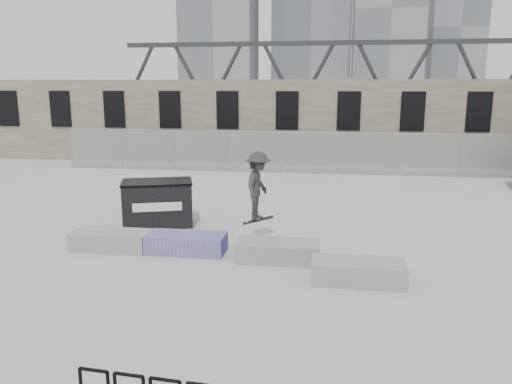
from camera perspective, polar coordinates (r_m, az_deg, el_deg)
ground at (r=12.48m, az=-2.46°, el=-7.51°), size 120.00×120.00×0.00m
stone_wall at (r=27.95m, az=3.78°, el=8.08°), size 36.00×2.58×4.50m
chainlink_fence at (r=24.36m, az=3.03°, el=4.63°), size 22.06×0.06×2.02m
planter_far_left at (r=13.57m, az=-16.19°, el=-5.23°), size 2.00×0.90×0.47m
planter_center_left at (r=12.93m, az=-7.97°, el=-5.73°), size 2.00×0.90×0.47m
planter_center_right at (r=12.22m, az=2.54°, el=-6.68°), size 2.00×0.90×0.47m
planter_offset at (r=11.14m, az=11.56°, el=-8.81°), size 2.00×0.90×0.47m
dumpster at (r=15.45m, az=-11.16°, el=-1.22°), size 2.37×1.85×1.37m
skyline_towers at (r=106.72m, az=6.96°, el=20.92°), size 58.00×28.00×48.00m
truss_bridge at (r=67.00m, az=15.32°, el=11.60°), size 70.00×3.00×9.80m
skateboarder at (r=12.70m, az=0.24°, el=0.71°), size 0.81×1.22×1.90m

